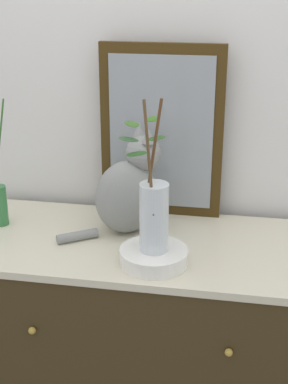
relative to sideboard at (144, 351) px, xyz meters
The scene contains 6 objects.
wall_back 0.92m from the sideboard, 90.00° to the left, with size 4.40×0.08×2.60m, color silver.
sideboard is the anchor object (origin of this frame).
mirror_leaning 0.80m from the sideboard, 86.05° to the left, with size 0.44×0.03×0.62m.
cat_sitting 0.61m from the sideboard, 130.30° to the left, with size 0.36×0.28×0.38m.
bowl_porcelain 0.49m from the sideboard, 68.29° to the right, with size 0.21×0.21×0.05m, color white.
vase_glass_clear 0.64m from the sideboard, 68.94° to the right, with size 0.15×0.20×0.46m.
Camera 1 is at (0.30, -1.65, 1.74)m, focal length 52.31 mm.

